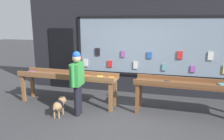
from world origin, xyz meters
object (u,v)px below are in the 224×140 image
at_px(display_table_left, 67,78).
at_px(small_dog, 59,104).
at_px(display_table_right, 193,87).
at_px(person_browsing, 77,79).

relative_size(display_table_left, small_dog, 4.63).
xyz_separation_m(display_table_right, small_dog, (-3.24, -0.81, -0.45)).
bearing_deg(person_browsing, display_table_right, -78.30).
bearing_deg(person_browsing, display_table_left, 40.71).
distance_m(display_table_left, person_browsing, 0.90).
relative_size(display_table_right, person_browsing, 1.79).
bearing_deg(small_dog, person_browsing, -73.25).
xyz_separation_m(display_table_left, small_dog, (0.14, -0.81, -0.46)).
relative_size(display_table_left, display_table_right, 1.00).
bearing_deg(display_table_right, small_dog, -165.93).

